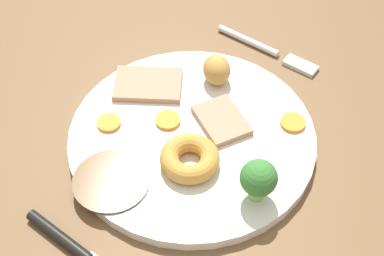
{
  "coord_description": "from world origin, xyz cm",
  "views": [
    {
      "loc": [
        30.35,
        22.32,
        54.84
      ],
      "look_at": [
        -3.78,
        -2.43,
        6.0
      ],
      "focal_mm": 52.56,
      "sensor_mm": 36.0,
      "label": 1
    }
  ],
  "objects_px": {
    "meat_slice_under": "(222,120)",
    "broccoli_floret": "(259,179)",
    "carrot_coin_front": "(168,120)",
    "carrot_coin_side": "(293,123)",
    "roast_potato_left": "(217,70)",
    "fork": "(269,51)",
    "yorkshire_pudding": "(189,158)",
    "knife": "(82,255)",
    "dinner_plate": "(192,137)",
    "meat_slice_main": "(148,84)",
    "carrot_coin_back": "(109,123)"
  },
  "relations": [
    {
      "from": "meat_slice_under",
      "to": "yorkshire_pudding",
      "type": "relative_size",
      "value": 0.99
    },
    {
      "from": "dinner_plate",
      "to": "carrot_coin_front",
      "type": "height_order",
      "value": "carrot_coin_front"
    },
    {
      "from": "dinner_plate",
      "to": "fork",
      "type": "xyz_separation_m",
      "value": [
        -0.19,
        -0.01,
        -0.0
      ]
    },
    {
      "from": "dinner_plate",
      "to": "carrot_coin_front",
      "type": "distance_m",
      "value": 0.04
    },
    {
      "from": "meat_slice_under",
      "to": "yorkshire_pudding",
      "type": "xyz_separation_m",
      "value": [
        0.07,
        0.0,
        0.01
      ]
    },
    {
      "from": "carrot_coin_back",
      "to": "fork",
      "type": "bearing_deg",
      "value": 160.87
    },
    {
      "from": "yorkshire_pudding",
      "to": "fork",
      "type": "height_order",
      "value": "yorkshire_pudding"
    },
    {
      "from": "yorkshire_pudding",
      "to": "meat_slice_under",
      "type": "bearing_deg",
      "value": -176.61
    },
    {
      "from": "meat_slice_main",
      "to": "carrot_coin_front",
      "type": "bearing_deg",
      "value": 60.29
    },
    {
      "from": "knife",
      "to": "broccoli_floret",
      "type": "bearing_deg",
      "value": 57.42
    },
    {
      "from": "dinner_plate",
      "to": "fork",
      "type": "height_order",
      "value": "dinner_plate"
    },
    {
      "from": "meat_slice_under",
      "to": "fork",
      "type": "bearing_deg",
      "value": -170.77
    },
    {
      "from": "dinner_plate",
      "to": "meat_slice_under",
      "type": "bearing_deg",
      "value": 152.21
    },
    {
      "from": "carrot_coin_front",
      "to": "dinner_plate",
      "type": "bearing_deg",
      "value": 92.48
    },
    {
      "from": "carrot_coin_front",
      "to": "carrot_coin_side",
      "type": "bearing_deg",
      "value": 124.51
    },
    {
      "from": "roast_potato_left",
      "to": "meat_slice_main",
      "type": "bearing_deg",
      "value": -46.37
    },
    {
      "from": "carrot_coin_back",
      "to": "fork",
      "type": "relative_size",
      "value": 0.18
    },
    {
      "from": "yorkshire_pudding",
      "to": "carrot_coin_front",
      "type": "xyz_separation_m",
      "value": [
        -0.04,
        -0.06,
        -0.01
      ]
    },
    {
      "from": "carrot_coin_back",
      "to": "knife",
      "type": "xyz_separation_m",
      "value": [
        0.14,
        0.09,
        -0.01
      ]
    },
    {
      "from": "dinner_plate",
      "to": "knife",
      "type": "xyz_separation_m",
      "value": [
        0.19,
        -0.0,
        -0.0
      ]
    },
    {
      "from": "meat_slice_under",
      "to": "carrot_coin_front",
      "type": "relative_size",
      "value": 2.21
    },
    {
      "from": "meat_slice_under",
      "to": "fork",
      "type": "xyz_separation_m",
      "value": [
        -0.15,
        -0.02,
        -0.01
      ]
    },
    {
      "from": "roast_potato_left",
      "to": "carrot_coin_back",
      "type": "height_order",
      "value": "roast_potato_left"
    },
    {
      "from": "carrot_coin_front",
      "to": "carrot_coin_back",
      "type": "height_order",
      "value": "same"
    },
    {
      "from": "meat_slice_main",
      "to": "knife",
      "type": "relative_size",
      "value": 0.45
    },
    {
      "from": "roast_potato_left",
      "to": "carrot_coin_front",
      "type": "height_order",
      "value": "roast_potato_left"
    },
    {
      "from": "meat_slice_main",
      "to": "yorkshire_pudding",
      "type": "height_order",
      "value": "yorkshire_pudding"
    },
    {
      "from": "meat_slice_main",
      "to": "carrot_coin_back",
      "type": "height_order",
      "value": "meat_slice_main"
    },
    {
      "from": "yorkshire_pudding",
      "to": "knife",
      "type": "bearing_deg",
      "value": -8.76
    },
    {
      "from": "roast_potato_left",
      "to": "meat_slice_under",
      "type": "bearing_deg",
      "value": 39.39
    },
    {
      "from": "carrot_coin_back",
      "to": "carrot_coin_side",
      "type": "bearing_deg",
      "value": 126.05
    },
    {
      "from": "meat_slice_under",
      "to": "yorkshire_pudding",
      "type": "height_order",
      "value": "yorkshire_pudding"
    },
    {
      "from": "dinner_plate",
      "to": "broccoli_floret",
      "type": "height_order",
      "value": "broccoli_floret"
    },
    {
      "from": "meat_slice_main",
      "to": "carrot_coin_front",
      "type": "relative_size",
      "value": 2.79
    },
    {
      "from": "roast_potato_left",
      "to": "carrot_coin_back",
      "type": "distance_m",
      "value": 0.15
    },
    {
      "from": "carrot_coin_front",
      "to": "broccoli_floret",
      "type": "distance_m",
      "value": 0.15
    },
    {
      "from": "yorkshire_pudding",
      "to": "knife",
      "type": "height_order",
      "value": "yorkshire_pudding"
    },
    {
      "from": "dinner_plate",
      "to": "meat_slice_under",
      "type": "xyz_separation_m",
      "value": [
        -0.03,
        0.02,
        0.01
      ]
    },
    {
      "from": "yorkshire_pudding",
      "to": "meat_slice_main",
      "type": "bearing_deg",
      "value": -121.12
    },
    {
      "from": "yorkshire_pudding",
      "to": "broccoli_floret",
      "type": "height_order",
      "value": "broccoli_floret"
    },
    {
      "from": "carrot_coin_back",
      "to": "meat_slice_under",
      "type": "bearing_deg",
      "value": 127.03
    },
    {
      "from": "carrot_coin_front",
      "to": "carrot_coin_side",
      "type": "xyz_separation_m",
      "value": [
        -0.08,
        0.12,
        -0.0
      ]
    },
    {
      "from": "dinner_plate",
      "to": "roast_potato_left",
      "type": "bearing_deg",
      "value": -163.13
    },
    {
      "from": "roast_potato_left",
      "to": "fork",
      "type": "distance_m",
      "value": 0.1
    },
    {
      "from": "yorkshire_pudding",
      "to": "broccoli_floret",
      "type": "distance_m",
      "value": 0.09
    },
    {
      "from": "meat_slice_under",
      "to": "broccoli_floret",
      "type": "relative_size",
      "value": 1.27
    },
    {
      "from": "yorkshire_pudding",
      "to": "dinner_plate",
      "type": "bearing_deg",
      "value": -149.07
    },
    {
      "from": "carrot_coin_side",
      "to": "carrot_coin_back",
      "type": "bearing_deg",
      "value": -53.95
    },
    {
      "from": "carrot_coin_side",
      "to": "meat_slice_main",
      "type": "bearing_deg",
      "value": -73.71
    },
    {
      "from": "meat_slice_main",
      "to": "yorkshire_pudding",
      "type": "xyz_separation_m",
      "value": [
        0.07,
        0.11,
        0.01
      ]
    }
  ]
}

